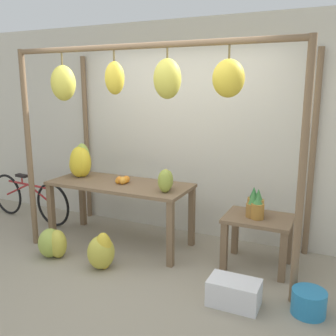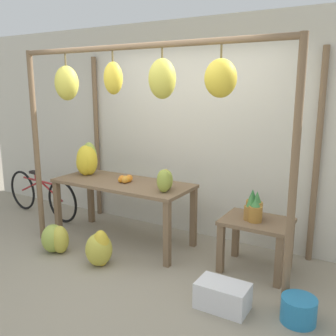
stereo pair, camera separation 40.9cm
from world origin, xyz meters
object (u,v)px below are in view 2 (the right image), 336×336
at_px(pineapple_cluster, 254,208).
at_px(papaya_pile, 165,180).
at_px(blue_bucket, 299,310).
at_px(fruit_crate_white, 223,296).
at_px(banana_pile_ground_right, 100,249).
at_px(parked_bicycle, 41,194).
at_px(orange_pile, 126,179).
at_px(banana_pile_ground_left, 56,239).
at_px(banana_pile_on_table, 87,161).

relative_size(pineapple_cluster, papaya_pile, 1.00).
bearing_deg(blue_bucket, fruit_crate_white, -167.72).
bearing_deg(banana_pile_ground_right, fruit_crate_white, -2.60).
height_order(fruit_crate_white, parked_bicycle, parked_bicycle).
height_order(banana_pile_ground_right, fruit_crate_white, banana_pile_ground_right).
bearing_deg(fruit_crate_white, orange_pile, 155.41).
xyz_separation_m(banana_pile_ground_left, papaya_pile, (1.18, 0.61, 0.75)).
distance_m(banana_pile_on_table, banana_pile_ground_left, 1.13).
distance_m(fruit_crate_white, parked_bicycle, 3.51).
xyz_separation_m(orange_pile, papaya_pile, (0.62, -0.07, 0.08)).
bearing_deg(papaya_pile, pineapple_cluster, 9.72).
xyz_separation_m(pineapple_cluster, fruit_crate_white, (0.01, -0.85, -0.58)).
bearing_deg(pineapple_cluster, banana_pile_ground_right, -152.34).
xyz_separation_m(banana_pile_on_table, pineapple_cluster, (2.32, 0.02, -0.29)).
bearing_deg(papaya_pile, blue_bucket, -18.11).
bearing_deg(banana_pile_ground_right, banana_pile_on_table, 137.58).
bearing_deg(parked_bicycle, orange_pile, -5.12).
height_order(orange_pile, fruit_crate_white, orange_pile).
relative_size(fruit_crate_white, parked_bicycle, 0.28).
distance_m(fruit_crate_white, papaya_pile, 1.45).
distance_m(pineapple_cluster, parked_bicycle, 3.39).
xyz_separation_m(banana_pile_on_table, parked_bicycle, (-1.06, 0.08, -0.65)).
bearing_deg(banana_pile_on_table, parked_bicycle, 175.79).
height_order(banana_pile_on_table, fruit_crate_white, banana_pile_on_table).
bearing_deg(pineapple_cluster, fruit_crate_white, -89.03).
distance_m(orange_pile, papaya_pile, 0.63).
bearing_deg(blue_bucket, orange_pile, 164.97).
xyz_separation_m(parked_bicycle, papaya_pile, (2.38, -0.23, 0.58)).
bearing_deg(parked_bicycle, pineapple_cluster, -0.97).
bearing_deg(pineapple_cluster, blue_bucket, -47.51).
xyz_separation_m(fruit_crate_white, papaya_pile, (-1.01, 0.68, 0.80)).
xyz_separation_m(banana_pile_ground_left, blue_bucket, (2.83, 0.07, -0.06)).
distance_m(orange_pile, banana_pile_ground_right, 0.94).
bearing_deg(banana_pile_ground_right, orange_pile, 100.91).
xyz_separation_m(orange_pile, blue_bucket, (2.27, -0.61, -0.73)).
relative_size(banana_pile_on_table, banana_pile_ground_left, 1.00).
bearing_deg(parked_bicycle, fruit_crate_white, -14.94).
distance_m(banana_pile_ground_right, blue_bucket, 2.14).
relative_size(blue_bucket, parked_bicycle, 0.18).
xyz_separation_m(banana_pile_ground_left, parked_bicycle, (-1.20, 0.84, 0.17)).
relative_size(banana_pile_ground_right, fruit_crate_white, 0.91).
xyz_separation_m(banana_pile_on_table, fruit_crate_white, (2.33, -0.83, -0.87)).
relative_size(banana_pile_ground_right, parked_bicycle, 0.26).
bearing_deg(orange_pile, banana_pile_ground_left, -129.38).
height_order(orange_pile, parked_bicycle, orange_pile).
relative_size(orange_pile, papaya_pile, 0.56).
bearing_deg(papaya_pile, parked_bicycle, 174.53).
xyz_separation_m(blue_bucket, papaya_pile, (-1.65, 0.54, 0.81)).
height_order(parked_bicycle, papaya_pile, papaya_pile).
height_order(pineapple_cluster, papaya_pile, papaya_pile).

